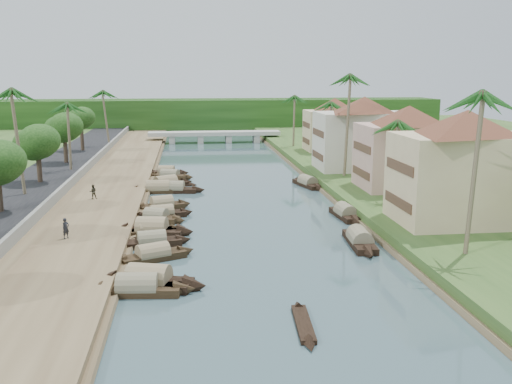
{
  "coord_description": "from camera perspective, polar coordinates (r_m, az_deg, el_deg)",
  "views": [
    {
      "loc": [
        -5.76,
        -50.2,
        14.53
      ],
      "look_at": [
        1.46,
        9.6,
        2.0
      ],
      "focal_mm": 40.0,
      "sensor_mm": 36.0,
      "label": 1
    }
  ],
  "objects": [
    {
      "name": "person_near",
      "position": [
        50.98,
        -18.49,
        -3.46
      ],
      "size": [
        0.75,
        0.76,
        1.77
      ],
      "primitive_type": "imported",
      "rotation": [
        0.0,
        0.0,
        0.83
      ],
      "color": "black",
      "rests_on": "left_bank"
    },
    {
      "name": "left_bank",
      "position": [
        72.33,
        -14.88,
        0.09
      ],
      "size": [
        10.0,
        180.0,
        0.8
      ],
      "primitive_type": "cube",
      "color": "brown",
      "rests_on": "ground"
    },
    {
      "name": "sampan_16",
      "position": [
        75.24,
        5.2,
        0.89
      ],
      "size": [
        3.58,
        8.48,
        2.06
      ],
      "rotation": [
        0.0,
        0.0,
        1.82
      ],
      "color": "black",
      "rests_on": "ground"
    },
    {
      "name": "palm_1",
      "position": [
        62.04,
        13.77,
        6.6
      ],
      "size": [
        3.2,
        3.2,
        9.85
      ],
      "color": "#776A4F",
      "rests_on": "ground"
    },
    {
      "name": "bridge",
      "position": [
        123.0,
        -4.18,
        5.75
      ],
      "size": [
        28.0,
        4.0,
        2.4
      ],
      "color": "#A3A398",
      "rests_on": "ground"
    },
    {
      "name": "sampan_11",
      "position": [
        75.25,
        -9.02,
        0.8
      ],
      "size": [
        7.88,
        5.35,
        2.29
      ],
      "rotation": [
        0.0,
        0.0,
        0.49
      ],
      "color": "black",
      "rests_on": "ground"
    },
    {
      "name": "sampan_2",
      "position": [
        46.18,
        -10.26,
        -6.25
      ],
      "size": [
        7.25,
        4.32,
        1.96
      ],
      "rotation": [
        0.0,
        0.0,
        0.42
      ],
      "color": "black",
      "rests_on": "ground"
    },
    {
      "name": "sampan_6",
      "position": [
        57.92,
        -9.96,
        -2.54
      ],
      "size": [
        6.48,
        3.91,
        1.96
      ],
      "rotation": [
        0.0,
        0.0,
        -0.41
      ],
      "color": "black",
      "rests_on": "ground"
    },
    {
      "name": "sampan_0",
      "position": [
        39.57,
        -11.75,
        -9.41
      ],
      "size": [
        8.12,
        2.38,
        2.12
      ],
      "rotation": [
        0.0,
        0.0,
        -0.1
      ],
      "color": "black",
      "rests_on": "ground"
    },
    {
      "name": "canoe_2",
      "position": [
        75.97,
        -8.07,
        0.68
      ],
      "size": [
        5.79,
        1.1,
        0.84
      ],
      "rotation": [
        0.0,
        0.0,
        -0.05
      ],
      "color": "black",
      "rests_on": "ground"
    },
    {
      "name": "sampan_5",
      "position": [
        53.35,
        -10.35,
        -3.78
      ],
      "size": [
        8.2,
        3.45,
        2.51
      ],
      "rotation": [
        0.0,
        0.0,
        -0.19
      ],
      "color": "black",
      "rests_on": "ground"
    },
    {
      "name": "person_far",
      "position": [
        66.16,
        -15.99,
        0.03
      ],
      "size": [
        0.92,
        0.8,
        1.63
      ],
      "primitive_type": "imported",
      "rotation": [
        0.0,
        0.0,
        3.41
      ],
      "color": "#302E21",
      "rests_on": "left_bank"
    },
    {
      "name": "sampan_13",
      "position": [
        84.47,
        -8.95,
        1.98
      ],
      "size": [
        6.95,
        2.53,
        1.91
      ],
      "rotation": [
        0.0,
        0.0,
        -0.17
      ],
      "color": "black",
      "rests_on": "ground"
    },
    {
      "name": "palm_2",
      "position": [
        75.78,
        9.19,
        11.13
      ],
      "size": [
        3.2,
        3.2,
        14.62
      ],
      "color": "#776A4F",
      "rests_on": "ground"
    },
    {
      "name": "building_far",
      "position": [
        82.42,
        10.69,
        5.88
      ],
      "size": [
        15.59,
        15.59,
        10.2
      ],
      "color": "beige",
      "rests_on": "right_bank"
    },
    {
      "name": "building_mid",
      "position": [
        69.67,
        14.91,
        4.44
      ],
      "size": [
        14.11,
        14.11,
        9.7
      ],
      "color": "tan",
      "rests_on": "right_bank"
    },
    {
      "name": "sampan_10",
      "position": [
        72.02,
        -9.77,
        0.28
      ],
      "size": [
        8.48,
        2.21,
        2.31
      ],
      "rotation": [
        0.0,
        0.0,
        -0.03
      ],
      "color": "black",
      "rests_on": "ground"
    },
    {
      "name": "palm_7",
      "position": [
        106.84,
        3.83,
        9.39
      ],
      "size": [
        3.2,
        3.2,
        10.73
      ],
      "color": "#776A4F",
      "rests_on": "ground"
    },
    {
      "name": "tree_5",
      "position": [
        103.86,
        -17.11,
        6.98
      ],
      "size": [
        4.36,
        4.36,
        7.33
      ],
      "color": "#4E3B2C",
      "rests_on": "ground"
    },
    {
      "name": "sampan_8",
      "position": [
        63.21,
        -9.39,
        -1.31
      ],
      "size": [
        6.94,
        3.65,
        2.12
      ],
      "rotation": [
        0.0,
        0.0,
        0.32
      ],
      "color": "black",
      "rests_on": "ground"
    },
    {
      "name": "tree_3",
      "position": [
        74.77,
        -21.03,
        4.6
      ],
      "size": [
        4.97,
        4.97,
        6.95
      ],
      "color": "#4E3B2C",
      "rests_on": "ground"
    },
    {
      "name": "tree_4",
      "position": [
        90.07,
        -18.65,
        6.06
      ],
      "size": [
        5.04,
        5.04,
        7.3
      ],
      "color": "#4E3B2C",
      "rests_on": "ground"
    },
    {
      "name": "sampan_3",
      "position": [
        49.87,
        -10.38,
        -4.9
      ],
      "size": [
        7.14,
        2.71,
        1.93
      ],
      "rotation": [
        0.0,
        0.0,
        0.19
      ],
      "color": "black",
      "rests_on": "ground"
    },
    {
      "name": "sampan_7",
      "position": [
        59.38,
        -9.41,
        -2.17
      ],
      "size": [
        6.98,
        3.34,
        1.88
      ],
      "rotation": [
        0.0,
        0.0,
        0.3
      ],
      "color": "black",
      "rests_on": "ground"
    },
    {
      "name": "palm_3",
      "position": [
        90.24,
        7.16,
        8.69
      ],
      "size": [
        3.2,
        3.2,
        10.39
      ],
      "color": "#776A4F",
      "rests_on": "ground"
    },
    {
      "name": "building_distant",
      "position": [
        101.88,
        7.84,
        6.77
      ],
      "size": [
        12.62,
        12.62,
        9.2
      ],
      "color": "beige",
      "rests_on": "right_bank"
    },
    {
      "name": "sampan_12",
      "position": [
        81.59,
        -8.61,
        1.65
      ],
      "size": [
        7.26,
        4.21,
        1.81
      ],
      "rotation": [
        0.0,
        0.0,
        -0.42
      ],
      "color": "black",
      "rests_on": "ground"
    },
    {
      "name": "sampan_4",
      "position": [
        53.29,
        -10.47,
        -3.82
      ],
      "size": [
        6.53,
        2.74,
        1.87
      ],
      "rotation": [
        0.0,
        0.0,
        0.22
      ],
      "color": "black",
      "rests_on": "ground"
    },
    {
      "name": "palm_5",
      "position": [
        67.2,
        -22.93,
        9.1
      ],
      "size": [
        3.2,
        3.2,
        12.93
      ],
      "color": "#776A4F",
      "rests_on": "ground"
    },
    {
      "name": "ground",
      "position": [
        52.57,
        -0.33,
        -4.29
      ],
      "size": [
        220.0,
        220.0,
        0.0
      ],
      "primitive_type": "plane",
      "color": "#3B5359",
      "rests_on": "ground"
    },
    {
      "name": "palm_0",
      "position": [
        44.23,
        21.37,
        8.72
      ],
      "size": [
        3.2,
        3.2,
        13.47
      ],
      "color": "#776A4F",
      "rests_on": "ground"
    },
    {
      "name": "canoe_0",
      "position": [
        34.48,
        4.76,
        -13.04
      ],
      "size": [
        1.38,
        6.84,
        0.9
      ],
      "rotation": [
        0.0,
        0.0,
        1.5
      ],
      "color": "black",
      "rests_on": "ground"
    },
    {
      "name": "treeline",
      "position": [
        150.67,
        -4.72,
        7.71
      ],
      "size": [
        120.0,
        14.0,
        8.0
      ],
      "color": "black",
      "rests_on": "ground"
    },
    {
      "name": "right_bank",
      "position": [
        75.73,
        12.33,
        0.88
      ],
      "size": [
        16.0,
        180.0,
        1.2
      ],
      "primitive_type": "cube",
      "color": "#2C4D1E",
      "rests_on": "ground"
    },
    {
      "name": "palm_6",
      "position": [
        82.73,
        -18.39,
        8.19
      ],
      "size": [
        3.2,
        3.2,
        10.59
      ],
      "color": "#776A4F",
      "rests_on": "ground"
    },
    {
      "name": "sampan_9",
      "position": [
        71.8,
        -8.33,
        0.29
      ],
      "size": [
        8.46,
        2.78,
        2.12
      ],
      "rotation": [
        0.0,
        0.0,
        -0.14
      ],
      "color": "black",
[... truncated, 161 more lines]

